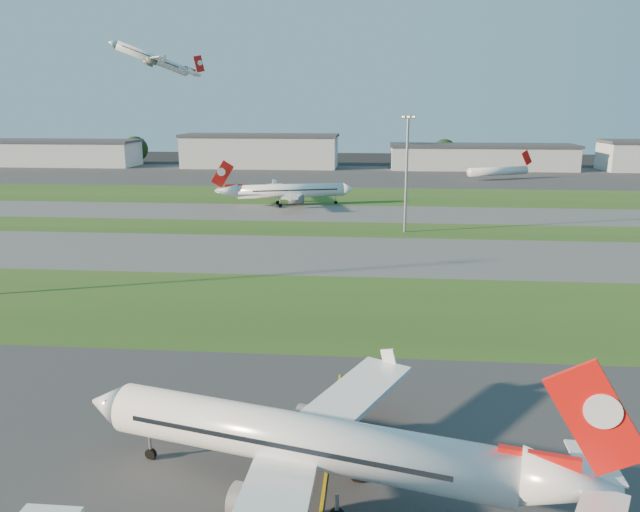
# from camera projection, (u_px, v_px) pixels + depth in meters

# --- Properties ---
(grass_strip_a) EXTENTS (300.00, 34.00, 0.01)m
(grass_strip_a) POSITION_uv_depth(u_px,v_px,m) (314.00, 308.00, 87.43)
(grass_strip_a) COLOR #264717
(grass_strip_a) RESTS_ON ground
(taxiway_a) EXTENTS (300.00, 32.00, 0.01)m
(taxiway_a) POSITION_uv_depth(u_px,v_px,m) (331.00, 254.00, 119.38)
(taxiway_a) COLOR #515154
(taxiway_a) RESTS_ON ground
(grass_strip_b) EXTENTS (300.00, 18.00, 0.01)m
(grass_strip_b) POSITION_uv_depth(u_px,v_px,m) (339.00, 229.00, 143.58)
(grass_strip_b) COLOR #264717
(grass_strip_b) RESTS_ON ground
(taxiway_b) EXTENTS (300.00, 26.00, 0.01)m
(taxiway_b) POSITION_uv_depth(u_px,v_px,m) (344.00, 213.00, 164.88)
(taxiway_b) COLOR #515154
(taxiway_b) RESTS_ON ground
(grass_strip_c) EXTENTS (300.00, 40.00, 0.01)m
(grass_strip_c) POSITION_uv_depth(u_px,v_px,m) (349.00, 196.00, 196.83)
(grass_strip_c) COLOR #264717
(grass_strip_c) RESTS_ON ground
(apron_far) EXTENTS (400.00, 80.00, 0.01)m
(apron_far) POSITION_uv_depth(u_px,v_px,m) (356.00, 175.00, 254.93)
(apron_far) COLOR #333335
(apron_far) RESTS_ON ground
(airliner_parked) EXTENTS (36.74, 30.80, 11.68)m
(airliner_parked) POSITION_uv_depth(u_px,v_px,m) (307.00, 442.00, 44.86)
(airliner_parked) COLOR white
(airliner_parked) RESTS_ON ground
(airliner_taxiing) EXTENTS (36.51, 30.71, 11.71)m
(airliner_taxiing) POSITION_uv_depth(u_px,v_px,m) (290.00, 191.00, 176.98)
(airliner_taxiing) COLOR white
(airliner_taxiing) RESTS_ON ground
(airliner_departing) EXTENTS (31.77, 27.19, 10.83)m
(airliner_departing) POSITION_uv_depth(u_px,v_px,m) (153.00, 59.00, 243.95)
(airliner_departing) COLOR white
(mini_jet_near) EXTENTS (26.56, 14.07, 9.48)m
(mini_jet_near) POSITION_uv_depth(u_px,v_px,m) (498.00, 171.00, 239.83)
(mini_jet_near) COLOR white
(mini_jet_near) RESTS_ON ground
(light_mast_centre) EXTENTS (3.20, 0.70, 25.80)m
(light_mast_centre) POSITION_uv_depth(u_px,v_px,m) (407.00, 166.00, 136.87)
(light_mast_centre) COLOR gray
(light_mast_centre) RESTS_ON ground
(hangar_far_west) EXTENTS (91.80, 23.00, 12.20)m
(hangar_far_west) POSITION_uv_depth(u_px,v_px,m) (42.00, 153.00, 295.63)
(hangar_far_west) COLOR #ABAEB4
(hangar_far_west) RESTS_ON ground
(hangar_west) EXTENTS (71.40, 23.00, 15.20)m
(hangar_west) POSITION_uv_depth(u_px,v_px,m) (260.00, 151.00, 286.11)
(hangar_west) COLOR #ABAEB4
(hangar_west) RESTS_ON ground
(hangar_east) EXTENTS (81.60, 23.00, 11.20)m
(hangar_east) POSITION_uv_depth(u_px,v_px,m) (482.00, 157.00, 277.85)
(hangar_east) COLOR #ABAEB4
(hangar_east) RESTS_ON ground
(tree_west) EXTENTS (12.10, 12.10, 13.20)m
(tree_west) POSITION_uv_depth(u_px,v_px,m) (135.00, 149.00, 306.43)
(tree_west) COLOR black
(tree_west) RESTS_ON ground
(tree_mid_west) EXTENTS (9.90, 9.90, 10.80)m
(tree_mid_west) POSITION_uv_depth(u_px,v_px,m) (317.00, 153.00, 295.00)
(tree_mid_west) COLOR black
(tree_mid_west) RESTS_ON ground
(tree_mid_east) EXTENTS (11.55, 11.55, 12.60)m
(tree_mid_east) POSITION_uv_depth(u_px,v_px,m) (444.00, 152.00, 292.44)
(tree_mid_east) COLOR black
(tree_mid_east) RESTS_ON ground
(tree_east) EXTENTS (10.45, 10.45, 11.40)m
(tree_east) POSITION_uv_depth(u_px,v_px,m) (611.00, 154.00, 284.10)
(tree_east) COLOR black
(tree_east) RESTS_ON ground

